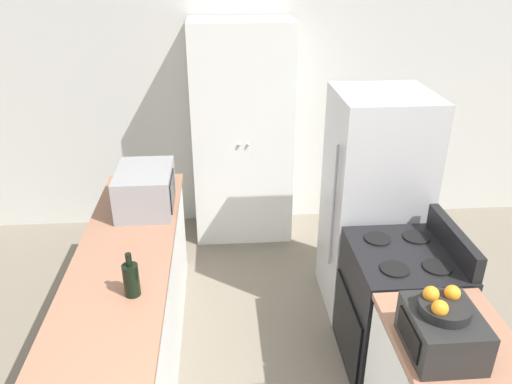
# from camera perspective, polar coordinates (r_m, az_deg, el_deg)

# --- Properties ---
(wall_back) EXTENTS (7.00, 0.06, 2.60)m
(wall_back) POSITION_cam_1_polar(r_m,az_deg,el_deg) (4.92, -1.44, 10.75)
(wall_back) COLOR silver
(wall_back) RESTS_ON ground_plane
(counter_left) EXTENTS (0.60, 2.51, 0.90)m
(counter_left) POSITION_cam_1_polar(r_m,az_deg,el_deg) (3.44, -14.19, -13.81)
(counter_left) COLOR silver
(counter_left) RESTS_ON ground_plane
(pantry_cabinet) EXTENTS (0.92, 0.55, 2.06)m
(pantry_cabinet) POSITION_cam_1_polar(r_m,az_deg,el_deg) (4.70, -1.59, 6.59)
(pantry_cabinet) COLOR white
(pantry_cabinet) RESTS_ON ground_plane
(stove) EXTENTS (0.66, 0.71, 1.06)m
(stove) POSITION_cam_1_polar(r_m,az_deg,el_deg) (3.49, 15.83, -12.83)
(stove) COLOR black
(stove) RESTS_ON ground_plane
(refrigerator) EXTENTS (0.70, 0.69, 1.72)m
(refrigerator) POSITION_cam_1_polar(r_m,az_deg,el_deg) (3.87, 13.25, -1.39)
(refrigerator) COLOR #B7B7BC
(refrigerator) RESTS_ON ground_plane
(microwave) EXTENTS (0.39, 0.53, 0.30)m
(microwave) POSITION_cam_1_polar(r_m,az_deg,el_deg) (3.65, -12.50, 0.31)
(microwave) COLOR #939399
(microwave) RESTS_ON counter_left
(wine_bottle) EXTENTS (0.09, 0.09, 0.26)m
(wine_bottle) POSITION_cam_1_polar(r_m,az_deg,el_deg) (2.79, -14.07, -9.62)
(wine_bottle) COLOR black
(wine_bottle) RESTS_ON counter_left
(toaster_oven) EXTENTS (0.32, 0.37, 0.21)m
(toaster_oven) POSITION_cam_1_polar(r_m,az_deg,el_deg) (2.53, 20.51, -14.79)
(toaster_oven) COLOR black
(toaster_oven) RESTS_ON counter_right
(fruit_bowl) EXTENTS (0.24, 0.24, 0.10)m
(fruit_bowl) POSITION_cam_1_polar(r_m,az_deg,el_deg) (2.45, 20.66, -11.99)
(fruit_bowl) COLOR black
(fruit_bowl) RESTS_ON toaster_oven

